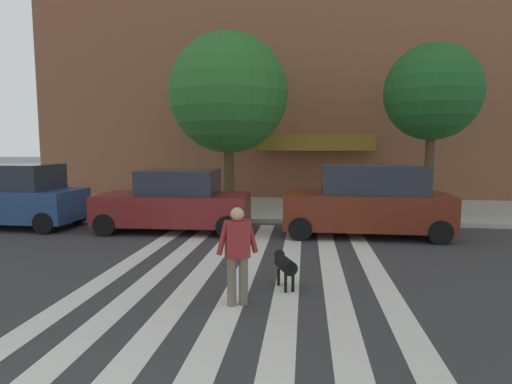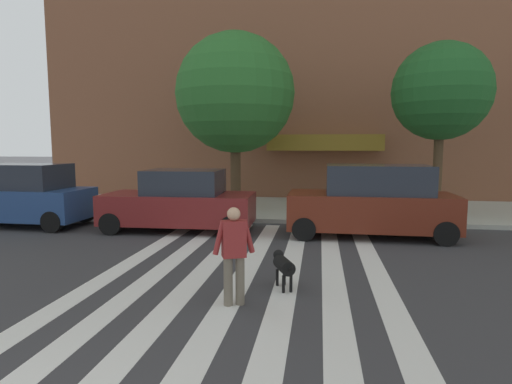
% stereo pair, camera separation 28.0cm
% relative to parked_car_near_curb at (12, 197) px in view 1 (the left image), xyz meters
% --- Properties ---
extents(ground_plane, '(160.00, 160.00, 0.00)m').
position_rel_parked_car_near_curb_xyz_m(ground_plane, '(6.77, -4.63, -0.98)').
color(ground_plane, '#353538').
extents(sidewalk_far, '(80.00, 6.00, 0.15)m').
position_rel_parked_car_near_curb_xyz_m(sidewalk_far, '(6.77, 4.55, -0.91)').
color(sidewalk_far, '#ABADA1').
rests_on(sidewalk_far, ground_plane).
extents(crosswalk_stripes, '(5.85, 11.76, 0.01)m').
position_rel_parked_car_near_curb_xyz_m(crosswalk_stripes, '(8.18, -4.63, -0.98)').
color(crosswalk_stripes, silver).
rests_on(crosswalk_stripes, ground_plane).
extents(parked_car_near_curb, '(4.51, 2.05, 2.03)m').
position_rel_parked_car_near_curb_xyz_m(parked_car_near_curb, '(0.00, 0.00, 0.00)').
color(parked_car_near_curb, navy).
rests_on(parked_car_near_curb, ground_plane).
extents(parked_car_behind_first, '(4.63, 2.13, 1.89)m').
position_rel_parked_car_near_curb_xyz_m(parked_car_behind_first, '(5.43, 0.00, -0.09)').
color(parked_car_behind_first, maroon).
rests_on(parked_car_behind_first, ground_plane).
extents(parked_car_third_in_line, '(4.68, 2.00, 2.08)m').
position_rel_parked_car_near_curb_xyz_m(parked_car_third_in_line, '(11.19, 0.00, 0.03)').
color(parked_car_third_in_line, maroon).
rests_on(parked_car_third_in_line, ground_plane).
extents(street_tree_nearest, '(4.51, 4.51, 6.69)m').
position_rel_parked_car_near_curb_xyz_m(street_tree_nearest, '(6.46, 3.53, 3.59)').
color(street_tree_nearest, '#4C3823').
rests_on(street_tree_nearest, sidewalk_far).
extents(street_tree_middle, '(3.40, 3.40, 6.05)m').
position_rel_parked_car_near_curb_xyz_m(street_tree_middle, '(13.83, 3.40, 3.50)').
color(street_tree_middle, '#4C3823').
rests_on(street_tree_middle, sidewalk_far).
extents(pedestrian_dog_walker, '(0.68, 0.37, 1.64)m').
position_rel_parked_car_near_curb_xyz_m(pedestrian_dog_walker, '(8.30, -5.74, -0.06)').
color(pedestrian_dog_walker, '#6B6051').
rests_on(pedestrian_dog_walker, ground_plane).
extents(dog_on_leash, '(0.49, 0.93, 0.65)m').
position_rel_parked_car_near_curb_xyz_m(dog_on_leash, '(9.03, -4.79, -0.54)').
color(dog_on_leash, black).
rests_on(dog_on_leash, ground_plane).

